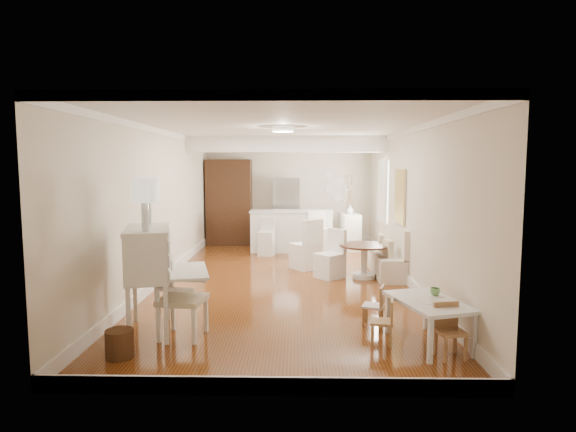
{
  "coord_description": "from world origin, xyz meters",
  "views": [
    {
      "loc": [
        0.25,
        -8.77,
        2.14
      ],
      "look_at": [
        0.07,
        0.3,
        1.19
      ],
      "focal_mm": 30.0,
      "sensor_mm": 36.0,
      "label": 1
    }
  ],
  "objects_px": {
    "wicker_basket": "(120,344)",
    "pantry_cabinet": "(229,202)",
    "slip_chair_far": "(306,244)",
    "kids_table": "(428,323)",
    "breakfast_counter": "(291,231)",
    "secretary_bureau": "(149,280)",
    "kids_chair_a": "(382,321)",
    "kids_chair_c": "(451,331)",
    "gustavian_armchair": "(182,298)",
    "dining_table": "(364,261)",
    "bar_stool_right": "(319,234)",
    "kids_chair_b": "(373,305)",
    "slip_chair_near": "(330,254)",
    "bar_stool_left": "(266,237)",
    "sideboard": "(349,232)",
    "fridge": "(299,212)"
  },
  "relations": [
    {
      "from": "kids_table",
      "to": "bar_stool_right",
      "type": "height_order",
      "value": "bar_stool_right"
    },
    {
      "from": "kids_chair_c",
      "to": "slip_chair_near",
      "type": "relative_size",
      "value": 0.67
    },
    {
      "from": "kids_chair_a",
      "to": "bar_stool_right",
      "type": "bearing_deg",
      "value": -163.8
    },
    {
      "from": "kids_chair_c",
      "to": "kids_table",
      "type": "bearing_deg",
      "value": 100.16
    },
    {
      "from": "kids_chair_b",
      "to": "slip_chair_far",
      "type": "bearing_deg",
      "value": -148.49
    },
    {
      "from": "kids_chair_c",
      "to": "fridge",
      "type": "distance_m",
      "value": 7.92
    },
    {
      "from": "kids_chair_b",
      "to": "kids_chair_c",
      "type": "bearing_deg",
      "value": 50.59
    },
    {
      "from": "gustavian_armchair",
      "to": "bar_stool_right",
      "type": "relative_size",
      "value": 0.93
    },
    {
      "from": "secretary_bureau",
      "to": "breakfast_counter",
      "type": "distance_m",
      "value": 6.16
    },
    {
      "from": "secretary_bureau",
      "to": "kids_chair_a",
      "type": "relative_size",
      "value": 2.44
    },
    {
      "from": "kids_chair_b",
      "to": "bar_stool_right",
      "type": "bearing_deg",
      "value": -155.87
    },
    {
      "from": "kids_chair_b",
      "to": "slip_chair_near",
      "type": "height_order",
      "value": "slip_chair_near"
    },
    {
      "from": "dining_table",
      "to": "bar_stool_right",
      "type": "distance_m",
      "value": 2.29
    },
    {
      "from": "slip_chair_far",
      "to": "slip_chair_near",
      "type": "bearing_deg",
      "value": 80.35
    },
    {
      "from": "kids_chair_a",
      "to": "bar_stool_right",
      "type": "xyz_separation_m",
      "value": [
        -0.51,
        5.56,
        0.26
      ]
    },
    {
      "from": "kids_chair_b",
      "to": "kids_chair_c",
      "type": "xyz_separation_m",
      "value": [
        0.69,
        -1.09,
        0.03
      ]
    },
    {
      "from": "kids_table",
      "to": "dining_table",
      "type": "height_order",
      "value": "dining_table"
    },
    {
      "from": "slip_chair_near",
      "to": "gustavian_armchair",
      "type": "bearing_deg",
      "value": -73.7
    },
    {
      "from": "kids_chair_a",
      "to": "bar_stool_left",
      "type": "xyz_separation_m",
      "value": [
        -1.76,
        5.7,
        0.18
      ]
    },
    {
      "from": "kids_chair_c",
      "to": "pantry_cabinet",
      "type": "height_order",
      "value": "pantry_cabinet"
    },
    {
      "from": "kids_chair_c",
      "to": "dining_table",
      "type": "xyz_separation_m",
      "value": [
        -0.43,
        3.84,
        0.01
      ]
    },
    {
      "from": "kids_table",
      "to": "breakfast_counter",
      "type": "xyz_separation_m",
      "value": [
        -1.71,
        6.28,
        0.24
      ]
    },
    {
      "from": "bar_stool_right",
      "to": "pantry_cabinet",
      "type": "distance_m",
      "value": 3.01
    },
    {
      "from": "wicker_basket",
      "to": "dining_table",
      "type": "bearing_deg",
      "value": 50.08
    },
    {
      "from": "breakfast_counter",
      "to": "dining_table",
      "type": "bearing_deg",
      "value": -63.29
    },
    {
      "from": "pantry_cabinet",
      "to": "bar_stool_right",
      "type": "bearing_deg",
      "value": -36.81
    },
    {
      "from": "gustavian_armchair",
      "to": "fridge",
      "type": "relative_size",
      "value": 0.55
    },
    {
      "from": "kids_chair_b",
      "to": "kids_chair_c",
      "type": "height_order",
      "value": "kids_chair_c"
    },
    {
      "from": "wicker_basket",
      "to": "slip_chair_near",
      "type": "xyz_separation_m",
      "value": [
        2.6,
        3.9,
        0.31
      ]
    },
    {
      "from": "bar_stool_left",
      "to": "fridge",
      "type": "relative_size",
      "value": 0.51
    },
    {
      "from": "wicker_basket",
      "to": "bar_stool_right",
      "type": "xyz_separation_m",
      "value": [
        2.49,
        6.04,
        0.38
      ]
    },
    {
      "from": "kids_chair_a",
      "to": "kids_chair_c",
      "type": "xyz_separation_m",
      "value": [
        0.69,
        -0.42,
        0.03
      ]
    },
    {
      "from": "bar_stool_left",
      "to": "bar_stool_right",
      "type": "height_order",
      "value": "bar_stool_right"
    },
    {
      "from": "secretary_bureau",
      "to": "pantry_cabinet",
      "type": "distance_m",
      "value": 7.0
    },
    {
      "from": "slip_chair_far",
      "to": "pantry_cabinet",
      "type": "distance_m",
      "value": 3.76
    },
    {
      "from": "breakfast_counter",
      "to": "sideboard",
      "type": "relative_size",
      "value": 2.13
    },
    {
      "from": "slip_chair_far",
      "to": "wicker_basket",
      "type": "bearing_deg",
      "value": 26.42
    },
    {
      "from": "gustavian_armchair",
      "to": "kids_chair_c",
      "type": "relative_size",
      "value": 1.62
    },
    {
      "from": "dining_table",
      "to": "breakfast_counter",
      "type": "xyz_separation_m",
      "value": [
        -1.42,
        2.83,
        0.19
      ]
    },
    {
      "from": "kids_table",
      "to": "kids_chair_a",
      "type": "bearing_deg",
      "value": 176.87
    },
    {
      "from": "gustavian_armchair",
      "to": "wicker_basket",
      "type": "relative_size",
      "value": 3.17
    },
    {
      "from": "secretary_bureau",
      "to": "slip_chair_far",
      "type": "bearing_deg",
      "value": 47.64
    },
    {
      "from": "kids_chair_a",
      "to": "sideboard",
      "type": "distance_m",
      "value": 6.59
    },
    {
      "from": "gustavian_armchair",
      "to": "kids_chair_c",
      "type": "bearing_deg",
      "value": -93.12
    },
    {
      "from": "kids_table",
      "to": "kids_chair_c",
      "type": "bearing_deg",
      "value": -69.39
    },
    {
      "from": "gustavian_armchair",
      "to": "kids_chair_a",
      "type": "xyz_separation_m",
      "value": [
        2.44,
        -0.18,
        -0.22
      ]
    },
    {
      "from": "wicker_basket",
      "to": "pantry_cabinet",
      "type": "height_order",
      "value": "pantry_cabinet"
    },
    {
      "from": "slip_chair_near",
      "to": "breakfast_counter",
      "type": "xyz_separation_m",
      "value": [
        -0.77,
        2.82,
        0.05
      ]
    },
    {
      "from": "slip_chair_near",
      "to": "sideboard",
      "type": "xyz_separation_m",
      "value": [
        0.7,
        3.16,
        -0.0
      ]
    },
    {
      "from": "fridge",
      "to": "dining_table",
      "type": "bearing_deg",
      "value": -72.5
    }
  ]
}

